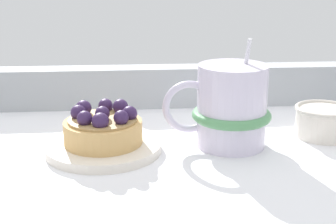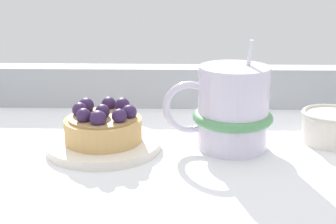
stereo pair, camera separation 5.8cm
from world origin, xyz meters
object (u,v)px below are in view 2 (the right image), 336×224
raspberry_tart (104,125)px  sugar_bowl (331,126)px  dessert_plate (104,144)px  coffee_mug (231,109)px

raspberry_tart → sugar_bowl: size_ratio=1.23×
dessert_plate → sugar_bowl: (28.01, 2.67, 1.62)cm
raspberry_tart → coffee_mug: (15.26, 0.48, 1.95)cm
sugar_bowl → dessert_plate: bearing=-174.6°
sugar_bowl → coffee_mug: bearing=-170.3°
raspberry_tart → sugar_bowl: (28.01, 2.66, -0.81)cm
dessert_plate → raspberry_tart: raspberry_tart is taller
dessert_plate → sugar_bowl: sugar_bowl is taller
coffee_mug → sugar_bowl: size_ratio=1.76×
dessert_plate → sugar_bowl: size_ratio=1.84×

